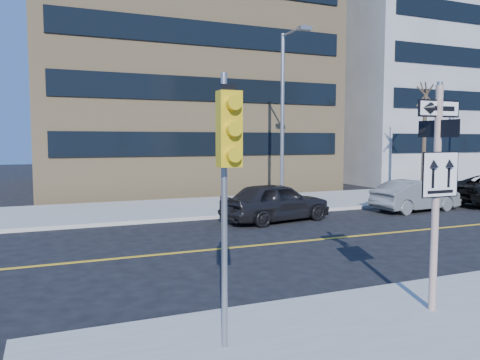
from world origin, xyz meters
name	(u,v)px	position (x,y,z in m)	size (l,w,h in m)	color
ground	(349,280)	(0.00, 0.00, 0.00)	(120.00, 120.00, 0.00)	black
far_sidewalk	(477,191)	(18.00, 12.00, 0.07)	(66.00, 6.00, 0.15)	#A8A59D
sign_pole	(437,184)	(0.00, -2.51, 2.44)	(0.92, 0.92, 4.06)	white
traffic_signal	(228,152)	(-4.00, -2.66, 3.03)	(0.32, 0.45, 4.00)	gray
parked_car_a	(276,202)	(1.97, 7.61, 0.78)	(4.56, 1.83, 1.55)	black
parked_car_b	(416,196)	(9.01, 7.56, 0.71)	(4.28, 1.49, 1.41)	slate
streetlight_a	(285,107)	(4.00, 10.76, 4.76)	(0.55, 2.25, 8.00)	gray
street_tree_west	(426,98)	(13.00, 11.30, 5.52)	(1.80, 1.80, 6.35)	#3D3024
building_brick	(168,60)	(2.00, 25.00, 9.00)	(18.00, 18.00, 18.00)	tan
building_grey_mid	(415,92)	(24.00, 24.00, 7.50)	(20.00, 16.00, 15.00)	gray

